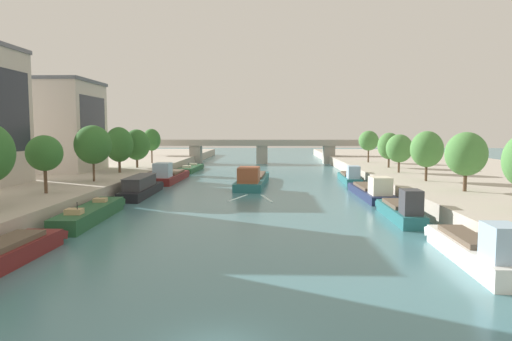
{
  "coord_description": "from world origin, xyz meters",
  "views": [
    {
      "loc": [
        2.05,
        -16.95,
        8.64
      ],
      "look_at": [
        0.0,
        49.46,
        2.66
      ],
      "focal_mm": 31.92,
      "sensor_mm": 36.0,
      "label": 1
    }
  ],
  "objects_px": {
    "tree_right_second": "(389,146)",
    "moored_boat_left_upstream": "(91,213)",
    "moored_boat_left_end": "(141,187)",
    "tree_left_past_mid": "(137,145)",
    "tree_left_by_lamp": "(44,153)",
    "tree_right_by_lamp": "(427,149)",
    "moored_boat_right_far": "(475,249)",
    "tree_right_distant": "(399,148)",
    "tree_left_distant": "(93,145)",
    "barge_midriver": "(253,179)",
    "moored_boat_right_second": "(371,191)",
    "moored_boat_left_near": "(191,168)",
    "tree_right_nearest": "(369,141)",
    "bridge_far": "(262,149)",
    "moored_boat_right_upstream": "(401,210)",
    "moored_boat_right_downstream": "(350,177)",
    "tree_left_nearest": "(119,145)",
    "moored_boat_left_midway": "(170,176)",
    "tree_right_past_mid": "(466,154)",
    "tree_left_far": "(152,140)"
  },
  "relations": [
    {
      "from": "moored_boat_left_midway",
      "to": "tree_left_distant",
      "type": "bearing_deg",
      "value": -108.45
    },
    {
      "from": "moored_boat_right_upstream",
      "to": "tree_left_distant",
      "type": "relative_size",
      "value": 1.62
    },
    {
      "from": "moored_boat_left_end",
      "to": "tree_right_nearest",
      "type": "distance_m",
      "value": 50.55
    },
    {
      "from": "tree_right_distant",
      "to": "bridge_far",
      "type": "distance_m",
      "value": 50.67
    },
    {
      "from": "moored_boat_left_near",
      "to": "tree_right_by_lamp",
      "type": "xyz_separation_m",
      "value": [
        36.86,
        -35.65,
        5.61
      ]
    },
    {
      "from": "moored_boat_left_end",
      "to": "tree_left_past_mid",
      "type": "height_order",
      "value": "tree_left_past_mid"
    },
    {
      "from": "tree_right_distant",
      "to": "tree_right_second",
      "type": "xyz_separation_m",
      "value": [
        0.88,
        9.45,
        0.05
      ]
    },
    {
      "from": "moored_boat_right_upstream",
      "to": "tree_left_distant",
      "type": "distance_m",
      "value": 38.32
    },
    {
      "from": "moored_boat_left_upstream",
      "to": "moored_boat_right_far",
      "type": "xyz_separation_m",
      "value": [
        30.16,
        -13.31,
        0.31
      ]
    },
    {
      "from": "moored_boat_left_upstream",
      "to": "bridge_far",
      "type": "relative_size",
      "value": 0.25
    },
    {
      "from": "tree_right_distant",
      "to": "tree_right_nearest",
      "type": "distance_m",
      "value": 22.01
    },
    {
      "from": "barge_midriver",
      "to": "tree_right_nearest",
      "type": "bearing_deg",
      "value": 44.94
    },
    {
      "from": "moored_boat_right_upstream",
      "to": "tree_left_nearest",
      "type": "xyz_separation_m",
      "value": [
        -35.81,
        26.12,
        5.37
      ]
    },
    {
      "from": "moored_boat_right_second",
      "to": "tree_left_distant",
      "type": "height_order",
      "value": "tree_left_distant"
    },
    {
      "from": "tree_right_second",
      "to": "bridge_far",
      "type": "bearing_deg",
      "value": 122.33
    },
    {
      "from": "barge_midriver",
      "to": "tree_left_far",
      "type": "xyz_separation_m",
      "value": [
        -20.76,
        19.3,
        5.66
      ]
    },
    {
      "from": "tree_right_by_lamp",
      "to": "bridge_far",
      "type": "distance_m",
      "value": 61.42
    },
    {
      "from": "barge_midriver",
      "to": "tree_right_past_mid",
      "type": "relative_size",
      "value": 3.29
    },
    {
      "from": "moored_boat_left_end",
      "to": "moored_boat_left_midway",
      "type": "relative_size",
      "value": 0.87
    },
    {
      "from": "tree_left_nearest",
      "to": "tree_right_distant",
      "type": "bearing_deg",
      "value": 1.8
    },
    {
      "from": "tree_left_distant",
      "to": "bridge_far",
      "type": "xyz_separation_m",
      "value": [
        20.57,
        58.96,
        -2.9
      ]
    },
    {
      "from": "barge_midriver",
      "to": "moored_boat_right_second",
      "type": "distance_m",
      "value": 19.97
    },
    {
      "from": "tree_left_by_lamp",
      "to": "tree_left_distant",
      "type": "xyz_separation_m",
      "value": [
        0.79,
        10.99,
        0.53
      ]
    },
    {
      "from": "moored_boat_right_far",
      "to": "tree_right_distant",
      "type": "distance_m",
      "value": 42.68
    },
    {
      "from": "tree_left_distant",
      "to": "tree_right_distant",
      "type": "xyz_separation_m",
      "value": [
        42.58,
        13.36,
        -0.98
      ]
    },
    {
      "from": "tree_right_past_mid",
      "to": "tree_left_by_lamp",
      "type": "bearing_deg",
      "value": -176.33
    },
    {
      "from": "moored_boat_right_far",
      "to": "moored_boat_right_upstream",
      "type": "distance_m",
      "value": 14.39
    },
    {
      "from": "moored_boat_left_upstream",
      "to": "tree_left_nearest",
      "type": "xyz_separation_m",
      "value": [
        -6.24,
        27.2,
        5.64
      ]
    },
    {
      "from": "moored_boat_right_upstream",
      "to": "moored_boat_right_downstream",
      "type": "height_order",
      "value": "moored_boat_right_upstream"
    },
    {
      "from": "tree_right_second",
      "to": "moored_boat_left_upstream",
      "type": "bearing_deg",
      "value": -134.91
    },
    {
      "from": "tree_left_by_lamp",
      "to": "tree_right_by_lamp",
      "type": "bearing_deg",
      "value": 16.3
    },
    {
      "from": "tree_right_distant",
      "to": "tree_right_second",
      "type": "relative_size",
      "value": 0.97
    },
    {
      "from": "tree_right_by_lamp",
      "to": "tree_right_second",
      "type": "height_order",
      "value": "tree_right_by_lamp"
    },
    {
      "from": "tree_left_by_lamp",
      "to": "bridge_far",
      "type": "xyz_separation_m",
      "value": [
        21.37,
        69.96,
        -2.37
      ]
    },
    {
      "from": "moored_boat_right_upstream",
      "to": "moored_boat_left_near",
      "type": "bearing_deg",
      "value": 119.52
    },
    {
      "from": "moored_boat_left_near",
      "to": "tree_right_nearest",
      "type": "bearing_deg",
      "value": -3.21
    },
    {
      "from": "moored_boat_right_far",
      "to": "tree_left_past_mid",
      "type": "bearing_deg",
      "value": 126.17
    },
    {
      "from": "moored_boat_left_midway",
      "to": "tree_right_nearest",
      "type": "xyz_separation_m",
      "value": [
        36.72,
        17.78,
        5.4
      ]
    },
    {
      "from": "bridge_far",
      "to": "moored_boat_left_near",
      "type": "bearing_deg",
      "value": -124.13
    },
    {
      "from": "tree_right_past_mid",
      "to": "tree_right_distant",
      "type": "xyz_separation_m",
      "value": [
        -1.05,
        21.5,
        -0.29
      ]
    },
    {
      "from": "moored_boat_right_far",
      "to": "tree_left_past_mid",
      "type": "height_order",
      "value": "tree_left_past_mid"
    },
    {
      "from": "moored_boat_left_near",
      "to": "moored_boat_right_far",
      "type": "xyz_separation_m",
      "value": [
        29.76,
        -65.92,
        0.5
      ]
    },
    {
      "from": "tree_right_nearest",
      "to": "tree_right_distant",
      "type": "bearing_deg",
      "value": -90.01
    },
    {
      "from": "moored_boat_right_upstream",
      "to": "tree_left_by_lamp",
      "type": "bearing_deg",
      "value": 175.03
    },
    {
      "from": "tree_right_distant",
      "to": "bridge_far",
      "type": "height_order",
      "value": "tree_right_distant"
    },
    {
      "from": "moored_boat_right_far",
      "to": "tree_right_by_lamp",
      "type": "height_order",
      "value": "tree_right_by_lamp"
    },
    {
      "from": "moored_boat_right_far",
      "to": "tree_right_distant",
      "type": "xyz_separation_m",
      "value": [
        6.84,
        41.86,
        4.73
      ]
    },
    {
      "from": "moored_boat_right_downstream",
      "to": "barge_midriver",
      "type": "bearing_deg",
      "value": -164.01
    },
    {
      "from": "barge_midriver",
      "to": "moored_boat_right_upstream",
      "type": "bearing_deg",
      "value": -60.45
    },
    {
      "from": "moored_boat_right_far",
      "to": "tree_left_distant",
      "type": "bearing_deg",
      "value": 141.42
    }
  ]
}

